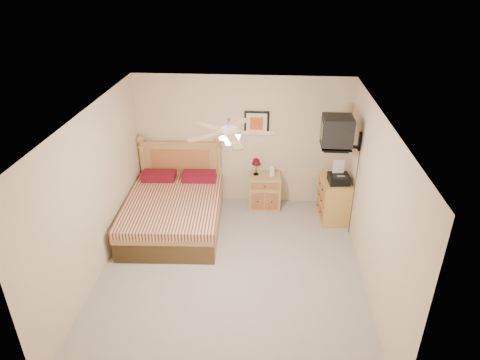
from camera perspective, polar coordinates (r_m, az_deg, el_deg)
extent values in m
plane|color=#9B958C|center=(6.80, -1.09, -11.91)|extent=(4.50, 4.50, 0.00)
cube|color=white|center=(5.56, -1.32, 8.45)|extent=(4.00, 4.50, 0.04)
cube|color=beige|center=(8.10, 0.28, 5.22)|extent=(4.00, 0.04, 2.50)
cube|color=beige|center=(4.30, -4.09, -17.91)|extent=(4.00, 0.04, 2.50)
cube|color=beige|center=(6.56, -18.87, -1.97)|extent=(0.04, 4.50, 2.50)
cube|color=beige|center=(6.24, 17.44, -3.31)|extent=(0.04, 4.50, 2.50)
cube|color=tan|center=(8.26, 3.29, -1.46)|extent=(0.62, 0.48, 0.65)
imported|color=white|center=(8.07, 4.32, 1.38)|extent=(0.13, 0.13, 0.26)
cube|color=black|center=(7.94, 2.23, 7.58)|extent=(0.46, 0.04, 0.46)
cube|color=gold|center=(8.00, 12.42, -2.52)|extent=(0.53, 0.72, 0.81)
imported|color=#B6AC92|center=(8.02, 12.25, 0.97)|extent=(0.21, 0.27, 0.02)
imported|color=gray|center=(8.03, 12.32, 1.14)|extent=(0.20, 0.26, 0.02)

